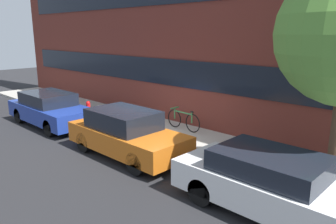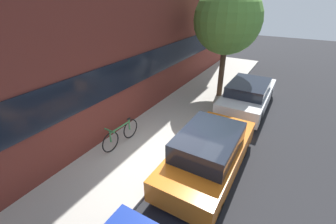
{
  "view_description": "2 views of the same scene",
  "coord_description": "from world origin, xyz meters",
  "px_view_note": "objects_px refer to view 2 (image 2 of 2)",
  "views": [
    {
      "loc": [
        8.07,
        -7.23,
        3.83
      ],
      "look_at": [
        0.91,
        0.22,
        1.3
      ],
      "focal_mm": 35.0,
      "sensor_mm": 36.0,
      "label": 1
    },
    {
      "loc": [
        -4.82,
        -2.65,
        4.8
      ],
      "look_at": [
        0.67,
        0.54,
        1.46
      ],
      "focal_mm": 24.0,
      "sensor_mm": 36.0,
      "label": 2
    }
  ],
  "objects_px": {
    "parked_car_orange": "(209,152)",
    "street_tree": "(227,20)",
    "bicycle": "(121,134)",
    "parked_car_white": "(248,95)"
  },
  "relations": [
    {
      "from": "street_tree",
      "to": "bicycle",
      "type": "bearing_deg",
      "value": 165.48
    },
    {
      "from": "parked_car_orange",
      "to": "parked_car_white",
      "type": "xyz_separation_m",
      "value": [
        4.96,
        0.0,
        -0.04
      ]
    },
    {
      "from": "bicycle",
      "to": "street_tree",
      "type": "relative_size",
      "value": 0.33
    },
    {
      "from": "parked_car_white",
      "to": "bicycle",
      "type": "bearing_deg",
      "value": 149.73
    },
    {
      "from": "parked_car_white",
      "to": "street_tree",
      "type": "distance_m",
      "value": 3.51
    },
    {
      "from": "bicycle",
      "to": "parked_car_orange",
      "type": "bearing_deg",
      "value": 98.62
    },
    {
      "from": "bicycle",
      "to": "street_tree",
      "type": "distance_m",
      "value": 6.94
    },
    {
      "from": "parked_car_orange",
      "to": "bicycle",
      "type": "xyz_separation_m",
      "value": [
        -0.32,
        3.08,
        -0.2
      ]
    },
    {
      "from": "parked_car_orange",
      "to": "street_tree",
      "type": "height_order",
      "value": "street_tree"
    },
    {
      "from": "parked_car_white",
      "to": "bicycle",
      "type": "relative_size",
      "value": 2.59
    }
  ]
}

